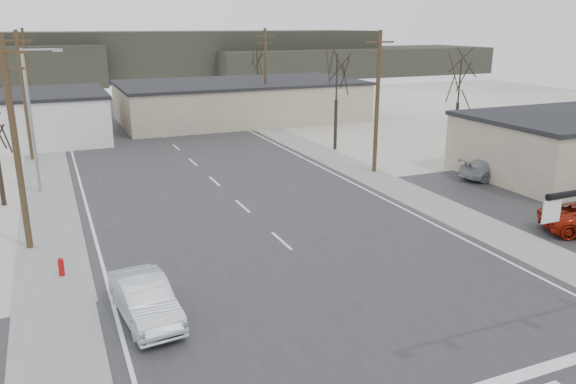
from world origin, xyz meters
name	(u,v)px	position (x,y,z in m)	size (l,w,h in m)	color
ground	(364,315)	(0.00, 0.00, 0.00)	(140.00, 140.00, 0.00)	silver
main_road	(237,202)	(0.00, 15.00, 0.02)	(18.00, 110.00, 0.05)	#28282A
cross_road	(364,315)	(0.00, 0.00, 0.02)	(90.00, 10.00, 0.04)	#28282A
sidewalk_left	(48,200)	(-10.60, 20.00, 0.03)	(3.00, 90.00, 0.06)	gray
sidewalk_right	(350,167)	(10.60, 20.00, 0.03)	(3.00, 90.00, 0.06)	gray
fire_hydrant	(61,267)	(-10.20, 8.00, 0.45)	(0.24, 0.24, 0.87)	#A50C0C
building_right_far	(240,101)	(10.00, 44.00, 2.15)	(26.30, 14.30, 4.30)	tan
building_lot	(571,145)	(24.00, 12.00, 2.16)	(14.30, 10.30, 4.30)	tan
upole_left_b	(15,142)	(-11.50, 12.00, 5.22)	(2.20, 0.30, 10.00)	#4A3822
upole_left_c	(24,94)	(-11.50, 32.00, 5.22)	(2.20, 0.30, 10.00)	#4A3822
upole_left_d	(28,74)	(-11.50, 52.00, 5.22)	(2.20, 0.30, 10.00)	#4A3822
upole_right_a	(377,100)	(11.50, 18.00, 5.22)	(2.20, 0.30, 10.00)	#4A3822
upole_right_b	(265,75)	(11.50, 40.00, 5.22)	(2.20, 0.30, 10.00)	#4A3822
streetlight_main	(33,113)	(-10.80, 22.00, 5.09)	(2.40, 0.25, 9.00)	gray
tree_right_mid	(337,80)	(12.50, 26.00, 5.93)	(3.74, 3.74, 8.33)	black
tree_right_far	(257,64)	(15.00, 52.00, 5.58)	(3.52, 3.52, 7.84)	black
tree_lot	(459,84)	(22.00, 22.00, 5.58)	(3.52, 3.52, 7.84)	black
hill_center	(180,55)	(15.00, 96.00, 4.50)	(80.00, 18.00, 9.00)	#333026
hill_right	(351,62)	(50.00, 90.00, 2.75)	(60.00, 18.00, 5.50)	#333026
sedan_crossing	(145,299)	(-7.50, 2.88, 0.83)	(1.66, 4.75, 1.57)	#A9AEB4
car_far_a	(154,109)	(1.51, 50.46, 0.88)	(2.34, 5.76, 1.67)	black
car_far_b	(75,110)	(-7.08, 53.82, 0.75)	(1.66, 4.13, 1.41)	black
car_parked_dark_a	(570,177)	(20.89, 9.17, 0.80)	(1.80, 4.47, 1.52)	black
car_parked_silver	(494,169)	(18.09, 13.00, 0.75)	(2.01, 4.94, 1.43)	#95989E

